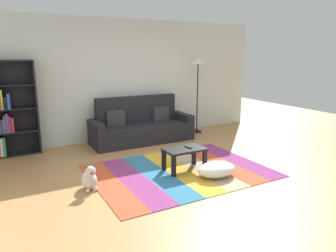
{
  "coord_description": "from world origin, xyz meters",
  "views": [
    {
      "loc": [
        -2.72,
        -4.26,
        1.93
      ],
      "look_at": [
        -0.05,
        0.6,
        0.65
      ],
      "focal_mm": 33.42,
      "sensor_mm": 36.0,
      "label": 1
    }
  ],
  "objects_px": {
    "coffee_table": "(184,153)",
    "pouf": "(216,169)",
    "standing_lamp": "(198,71)",
    "tv_remote": "(188,147)",
    "couch": "(141,127)",
    "bookshelf": "(6,112)",
    "dog": "(90,179)"
  },
  "relations": [
    {
      "from": "coffee_table",
      "to": "pouf",
      "type": "height_order",
      "value": "coffee_table"
    },
    {
      "from": "standing_lamp",
      "to": "tv_remote",
      "type": "distance_m",
      "value": 2.91
    },
    {
      "from": "couch",
      "to": "standing_lamp",
      "type": "height_order",
      "value": "standing_lamp"
    },
    {
      "from": "couch",
      "to": "pouf",
      "type": "height_order",
      "value": "couch"
    },
    {
      "from": "bookshelf",
      "to": "tv_remote",
      "type": "relative_size",
      "value": 12.16
    },
    {
      "from": "bookshelf",
      "to": "standing_lamp",
      "type": "relative_size",
      "value": 0.99
    },
    {
      "from": "coffee_table",
      "to": "pouf",
      "type": "distance_m",
      "value": 0.6
    },
    {
      "from": "tv_remote",
      "to": "pouf",
      "type": "bearing_deg",
      "value": -74.14
    },
    {
      "from": "bookshelf",
      "to": "pouf",
      "type": "relative_size",
      "value": 2.78
    },
    {
      "from": "tv_remote",
      "to": "standing_lamp",
      "type": "bearing_deg",
      "value": 44.2
    },
    {
      "from": "pouf",
      "to": "tv_remote",
      "type": "height_order",
      "value": "tv_remote"
    },
    {
      "from": "coffee_table",
      "to": "pouf",
      "type": "xyz_separation_m",
      "value": [
        0.31,
        -0.49,
        -0.19
      ]
    },
    {
      "from": "bookshelf",
      "to": "tv_remote",
      "type": "height_order",
      "value": "bookshelf"
    },
    {
      "from": "bookshelf",
      "to": "coffee_table",
      "type": "bearing_deg",
      "value": -42.31
    },
    {
      "from": "coffee_table",
      "to": "dog",
      "type": "xyz_separation_m",
      "value": [
        -1.61,
        0.03,
        -0.15
      ]
    },
    {
      "from": "dog",
      "to": "bookshelf",
      "type": "bearing_deg",
      "value": 112.27
    },
    {
      "from": "bookshelf",
      "to": "coffee_table",
      "type": "relative_size",
      "value": 2.66
    },
    {
      "from": "dog",
      "to": "standing_lamp",
      "type": "bearing_deg",
      "value": 32.71
    },
    {
      "from": "couch",
      "to": "tv_remote",
      "type": "height_order",
      "value": "couch"
    },
    {
      "from": "bookshelf",
      "to": "coffee_table",
      "type": "distance_m",
      "value": 3.48
    },
    {
      "from": "dog",
      "to": "standing_lamp",
      "type": "relative_size",
      "value": 0.22
    },
    {
      "from": "standing_lamp",
      "to": "dog",
      "type": "bearing_deg",
      "value": -147.29
    },
    {
      "from": "couch",
      "to": "standing_lamp",
      "type": "xyz_separation_m",
      "value": [
        1.59,
        0.12,
        1.2
      ]
    },
    {
      "from": "pouf",
      "to": "couch",
      "type": "bearing_deg",
      "value": 94.46
    },
    {
      "from": "dog",
      "to": "tv_remote",
      "type": "xyz_separation_m",
      "value": [
        1.69,
        -0.02,
        0.24
      ]
    },
    {
      "from": "pouf",
      "to": "dog",
      "type": "distance_m",
      "value": 1.98
    },
    {
      "from": "tv_remote",
      "to": "coffee_table",
      "type": "bearing_deg",
      "value": 174.81
    },
    {
      "from": "coffee_table",
      "to": "pouf",
      "type": "relative_size",
      "value": 1.04
    },
    {
      "from": "pouf",
      "to": "standing_lamp",
      "type": "bearing_deg",
      "value": 62.17
    },
    {
      "from": "bookshelf",
      "to": "coffee_table",
      "type": "xyz_separation_m",
      "value": [
        2.54,
        -2.32,
        -0.55
      ]
    },
    {
      "from": "bookshelf",
      "to": "dog",
      "type": "height_order",
      "value": "bookshelf"
    },
    {
      "from": "couch",
      "to": "tv_remote",
      "type": "xyz_separation_m",
      "value": [
        -0.03,
        -2.03,
        0.06
      ]
    }
  ]
}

